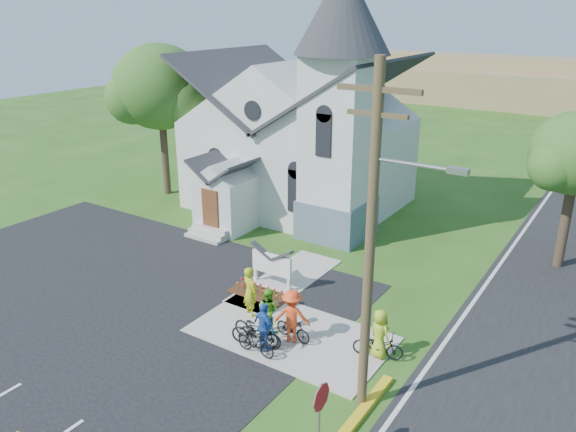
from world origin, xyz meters
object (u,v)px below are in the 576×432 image
Objects in this scene: utility_pole at (373,236)px; cyclist_2 at (264,327)px; bike_3 at (293,328)px; church_sign at (272,264)px; bike_4 at (378,345)px; cyclist_3 at (292,316)px; cyclist_0 at (250,291)px; bike_2 at (257,329)px; cyclist_1 at (268,310)px; cyclist_4 at (380,333)px; bike_1 at (256,342)px; bike_0 at (256,333)px; stop_sign at (320,408)px.

cyclist_2 is (-4.07, 0.68, -4.46)m from utility_pole.
utility_pole is 6.34m from bike_3.
utility_pole is (6.56, -4.70, 4.38)m from church_sign.
cyclist_2 is 3.84m from bike_4.
cyclist_3 is at bearing -45.60° from church_sign.
church_sign is 1.12× the size of cyclist_0.
bike_2 reaches higher than bike_3.
church_sign is 1.31× the size of cyclist_1.
cyclist_3 is at bearing 176.36° from cyclist_1.
utility_pole is 5.51m from bike_4.
cyclist_4 is (3.40, 1.80, -0.02)m from cyclist_2.
bike_0 is at bearing 35.25° from bike_1.
church_sign is 4.53m from bike_0.
cyclist_4 is (5.90, -2.22, -0.11)m from church_sign.
cyclist_3 is (0.47, 0.99, 0.09)m from cyclist_2.
cyclist_1 is 0.86× the size of cyclist_3.
bike_4 is at bearing 113.67° from cyclist_4.
utility_pole is 5.07× the size of cyclist_0.
bike_2 is at bearing 153.10° from cyclist_0.
utility_pole reaches higher than bike_4.
cyclist_2 is (-4.14, 3.38, -0.84)m from stop_sign.
stop_sign reaches higher than cyclist_0.
bike_2 is at bearing 168.54° from utility_pole.
bike_3 is at bearing -174.25° from cyclist_0.
stop_sign reaches higher than cyclist_3.
church_sign reaches higher than bike_0.
bike_4 is (3.92, 1.48, -0.06)m from bike_2.
church_sign is at bearing 52.57° from bike_4.
cyclist_3 is at bearing -166.12° from bike_3.
bike_0 is 0.95× the size of cyclist_3.
utility_pole is 5.23× the size of bike_2.
cyclist_0 reaches higher than bike_1.
cyclist_2 is at bearing 162.96° from bike_3.
bike_2 is 1.29× the size of bike_3.
bike_0 is (2.12, -3.98, -0.49)m from church_sign.
stop_sign reaches higher than bike_0.
bike_2 is (1.31, -1.38, -0.48)m from cyclist_0.
bike_1 is 0.89× the size of bike_4.
bike_1 is (0.51, -1.46, -0.39)m from cyclist_1.
cyclist_2 is (0.38, -0.04, 0.40)m from bike_0.
bike_3 is 0.85× the size of cyclist_4.
bike_2 is 1.13× the size of bike_4.
bike_1 is (2.40, -4.40, -0.52)m from church_sign.
bike_1 is at bearing -61.35° from church_sign.
bike_2 is 1.32m from cyclist_3.
stop_sign is at bearing -134.05° from bike_3.
cyclist_0 is 2.42m from bike_3.
cyclist_4 is (3.50, 2.18, 0.41)m from bike_1.
bike_0 reaches higher than bike_1.
church_sign is 1.13× the size of cyclist_3.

